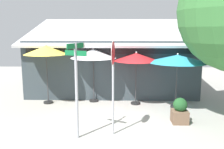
# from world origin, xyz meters

# --- Properties ---
(ground_plane) EXTENTS (28.00, 28.00, 0.10)m
(ground_plane) POSITION_xyz_m (0.00, 0.00, -0.05)
(ground_plane) COLOR #9E9B93
(cafe_building) EXTENTS (9.20, 6.00, 4.13)m
(cafe_building) POSITION_xyz_m (-0.13, 5.53, 1.54)
(cafe_building) COLOR #333D42
(cafe_building) RESTS_ON ground
(street_sign_post) EXTENTS (0.73, 0.78, 3.06)m
(street_sign_post) POSITION_xyz_m (-1.07, -1.47, 1.86)
(street_sign_post) COLOR #A8AAB2
(street_sign_post) RESTS_ON ground
(stop_sign) EXTENTS (0.11, 0.79, 3.11)m
(stop_sign) POSITION_xyz_m (0.06, -1.16, 2.18)
(stop_sign) COLOR #A8AAB2
(stop_sign) RESTS_ON ground
(patio_umbrella_mustard_left) EXTENTS (2.02, 2.02, 2.79)m
(patio_umbrella_mustard_left) POSITION_xyz_m (-3.10, 2.33, 2.49)
(patio_umbrella_mustard_left) COLOR black
(patio_umbrella_mustard_left) RESTS_ON ground
(patio_umbrella_ivory_center) EXTENTS (2.17, 2.17, 2.62)m
(patio_umbrella_ivory_center) POSITION_xyz_m (-0.96, 2.69, 2.31)
(patio_umbrella_ivory_center) COLOR black
(patio_umbrella_ivory_center) RESTS_ON ground
(patio_umbrella_crimson_right) EXTENTS (2.07, 2.07, 2.47)m
(patio_umbrella_crimson_right) POSITION_xyz_m (1.03, 2.30, 2.19)
(patio_umbrella_crimson_right) COLOR black
(patio_umbrella_crimson_right) RESTS_ON ground
(patio_umbrella_teal_far_right) EXTENTS (2.60, 2.60, 2.44)m
(patio_umbrella_teal_far_right) POSITION_xyz_m (2.79, 1.81, 2.19)
(patio_umbrella_teal_far_right) COLOR black
(patio_umbrella_teal_far_right) RESTS_ON ground
(sidewalk_planter) EXTENTS (0.58, 0.58, 0.96)m
(sidewalk_planter) POSITION_xyz_m (2.52, -0.06, 0.45)
(sidewalk_planter) COLOR brown
(sidewalk_planter) RESTS_ON ground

